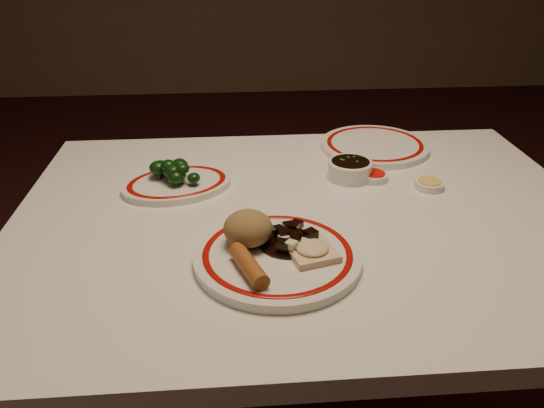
{
  "coord_description": "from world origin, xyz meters",
  "views": [
    {
      "loc": [
        -0.15,
        -0.94,
        1.27
      ],
      "look_at": [
        -0.08,
        -0.05,
        0.8
      ],
      "focal_mm": 35.0,
      "sensor_mm": 36.0,
      "label": 1
    }
  ],
  "objects_px": {
    "rice_mound": "(248,228)",
    "broccoli_plate": "(177,184)",
    "spring_roll": "(249,266)",
    "main_plate": "(277,256)",
    "stirfry_heap": "(292,238)",
    "broccoli_pile": "(173,170)",
    "dining_table": "(306,250)",
    "soy_bowl": "(350,170)",
    "fried_wonton": "(312,250)"
  },
  "relations": [
    {
      "from": "fried_wonton",
      "to": "broccoli_pile",
      "type": "height_order",
      "value": "broccoli_pile"
    },
    {
      "from": "rice_mound",
      "to": "stirfry_heap",
      "type": "bearing_deg",
      "value": -3.88
    },
    {
      "from": "rice_mound",
      "to": "broccoli_plate",
      "type": "height_order",
      "value": "rice_mound"
    },
    {
      "from": "rice_mound",
      "to": "broccoli_pile",
      "type": "relative_size",
      "value": 0.76
    },
    {
      "from": "fried_wonton",
      "to": "soy_bowl",
      "type": "xyz_separation_m",
      "value": [
        0.14,
        0.34,
        -0.01
      ]
    },
    {
      "from": "dining_table",
      "to": "rice_mound",
      "type": "xyz_separation_m",
      "value": [
        -0.13,
        -0.14,
        0.14
      ]
    },
    {
      "from": "broccoli_plate",
      "to": "broccoli_pile",
      "type": "relative_size",
      "value": 2.51
    },
    {
      "from": "spring_roll",
      "to": "soy_bowl",
      "type": "distance_m",
      "value": 0.46
    },
    {
      "from": "soy_bowl",
      "to": "dining_table",
      "type": "bearing_deg",
      "value": -127.33
    },
    {
      "from": "dining_table",
      "to": "soy_bowl",
      "type": "xyz_separation_m",
      "value": [
        0.12,
        0.16,
        0.11
      ]
    },
    {
      "from": "stirfry_heap",
      "to": "dining_table",
      "type": "bearing_deg",
      "value": 70.83
    },
    {
      "from": "dining_table",
      "to": "broccoli_plate",
      "type": "height_order",
      "value": "broccoli_plate"
    },
    {
      "from": "rice_mound",
      "to": "broccoli_plate",
      "type": "relative_size",
      "value": 0.31
    },
    {
      "from": "fried_wonton",
      "to": "broccoli_plate",
      "type": "bearing_deg",
      "value": 128.5
    },
    {
      "from": "spring_roll",
      "to": "broccoli_plate",
      "type": "relative_size",
      "value": 0.37
    },
    {
      "from": "stirfry_heap",
      "to": "main_plate",
      "type": "bearing_deg",
      "value": -134.38
    },
    {
      "from": "fried_wonton",
      "to": "stirfry_heap",
      "type": "relative_size",
      "value": 0.89
    },
    {
      "from": "broccoli_pile",
      "to": "dining_table",
      "type": "bearing_deg",
      "value": -27.03
    },
    {
      "from": "broccoli_pile",
      "to": "spring_roll",
      "type": "bearing_deg",
      "value": -67.73
    },
    {
      "from": "soy_bowl",
      "to": "fried_wonton",
      "type": "bearing_deg",
      "value": -112.09
    },
    {
      "from": "dining_table",
      "to": "rice_mound",
      "type": "height_order",
      "value": "rice_mound"
    },
    {
      "from": "stirfry_heap",
      "to": "fried_wonton",
      "type": "bearing_deg",
      "value": -53.07
    },
    {
      "from": "broccoli_plate",
      "to": "soy_bowl",
      "type": "distance_m",
      "value": 0.4
    },
    {
      "from": "spring_roll",
      "to": "stirfry_heap",
      "type": "bearing_deg",
      "value": 26.9
    },
    {
      "from": "dining_table",
      "to": "fried_wonton",
      "type": "distance_m",
      "value": 0.22
    },
    {
      "from": "main_plate",
      "to": "broccoli_pile",
      "type": "distance_m",
      "value": 0.38
    },
    {
      "from": "main_plate",
      "to": "broccoli_pile",
      "type": "xyz_separation_m",
      "value": [
        -0.2,
        0.32,
        0.03
      ]
    },
    {
      "from": "broccoli_pile",
      "to": "main_plate",
      "type": "bearing_deg",
      "value": -57.01
    },
    {
      "from": "stirfry_heap",
      "to": "broccoli_pile",
      "type": "relative_size",
      "value": 0.93
    },
    {
      "from": "rice_mound",
      "to": "main_plate",
      "type": "bearing_deg",
      "value": -34.2
    },
    {
      "from": "spring_roll",
      "to": "fried_wonton",
      "type": "bearing_deg",
      "value": 1.63
    },
    {
      "from": "main_plate",
      "to": "soy_bowl",
      "type": "distance_m",
      "value": 0.38
    },
    {
      "from": "broccoli_plate",
      "to": "rice_mound",
      "type": "bearing_deg",
      "value": -61.73
    },
    {
      "from": "main_plate",
      "to": "fried_wonton",
      "type": "bearing_deg",
      "value": -12.58
    },
    {
      "from": "main_plate",
      "to": "soy_bowl",
      "type": "bearing_deg",
      "value": 59.01
    },
    {
      "from": "broccoli_plate",
      "to": "soy_bowl",
      "type": "bearing_deg",
      "value": 2.91
    },
    {
      "from": "fried_wonton",
      "to": "rice_mound",
      "type": "bearing_deg",
      "value": 156.67
    },
    {
      "from": "fried_wonton",
      "to": "stirfry_heap",
      "type": "xyz_separation_m",
      "value": [
        -0.03,
        0.04,
        0.0
      ]
    },
    {
      "from": "rice_mound",
      "to": "broccoli_plate",
      "type": "distance_m",
      "value": 0.32
    },
    {
      "from": "dining_table",
      "to": "fried_wonton",
      "type": "height_order",
      "value": "fried_wonton"
    },
    {
      "from": "rice_mound",
      "to": "spring_roll",
      "type": "height_order",
      "value": "rice_mound"
    },
    {
      "from": "main_plate",
      "to": "rice_mound",
      "type": "bearing_deg",
      "value": 145.8
    },
    {
      "from": "main_plate",
      "to": "stirfry_heap",
      "type": "distance_m",
      "value": 0.04
    },
    {
      "from": "soy_bowl",
      "to": "broccoli_plate",
      "type": "bearing_deg",
      "value": -177.09
    },
    {
      "from": "rice_mound",
      "to": "broccoli_plate",
      "type": "bearing_deg",
      "value": 118.27
    },
    {
      "from": "broccoli_plate",
      "to": "soy_bowl",
      "type": "xyz_separation_m",
      "value": [
        0.4,
        0.02,
        0.01
      ]
    },
    {
      "from": "broccoli_pile",
      "to": "soy_bowl",
      "type": "xyz_separation_m",
      "value": [
        0.4,
        0.01,
        -0.02
      ]
    },
    {
      "from": "spring_roll",
      "to": "main_plate",
      "type": "bearing_deg",
      "value": 27.61
    },
    {
      "from": "rice_mound",
      "to": "fried_wonton",
      "type": "height_order",
      "value": "rice_mound"
    },
    {
      "from": "fried_wonton",
      "to": "soy_bowl",
      "type": "height_order",
      "value": "same"
    }
  ]
}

